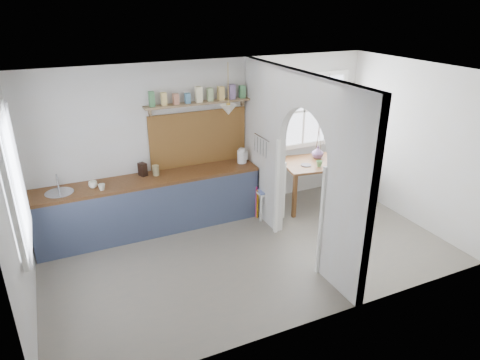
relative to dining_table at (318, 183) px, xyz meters
name	(u,v)px	position (x,y,z in m)	size (l,w,h in m)	color
floor	(251,253)	(-1.81, -1.00, -0.41)	(5.80, 3.20, 0.01)	#766C5C
ceiling	(253,74)	(-1.81, -1.00, 2.19)	(5.80, 3.20, 0.01)	beige
walls	(252,172)	(-1.81, -1.00, 0.89)	(5.81, 3.21, 2.60)	beige
partition	(294,153)	(-1.11, -0.94, 1.04)	(0.12, 3.20, 2.60)	beige
kitchen_window	(11,183)	(-4.68, -1.00, 1.24)	(0.10, 1.16, 1.50)	white
nook_window	(304,111)	(-0.01, 0.56, 1.19)	(1.76, 0.10, 1.30)	white
counter	(151,203)	(-2.94, 0.32, 0.05)	(3.50, 0.60, 0.90)	brown
sink	(60,193)	(-4.24, 0.30, 0.48)	(0.40, 0.40, 0.02)	#ACAFB7
backsplash	(199,138)	(-2.02, 0.57, 0.94)	(1.65, 0.03, 0.90)	brown
shelf	(199,99)	(-2.02, 0.49, 1.60)	(1.75, 0.20, 0.21)	#9A7759
pendant_lamp	(228,110)	(-1.66, 0.15, 1.47)	(0.26, 0.26, 0.16)	white
utensil_rail	(262,137)	(-1.20, -0.10, 1.04)	(0.02, 0.02, 0.50)	#ACAFB7
dining_table	(318,183)	(0.00, 0.00, 0.00)	(1.31, 0.88, 0.82)	brown
chair_left	(268,188)	(-1.01, 0.00, 0.09)	(0.46, 0.46, 1.00)	white
chair_right	(361,176)	(0.93, -0.05, 0.00)	(0.38, 0.38, 0.83)	white
kettle	(242,156)	(-1.35, 0.32, 0.62)	(0.21, 0.17, 0.25)	white
mug_a	(102,187)	(-3.67, 0.14, 0.54)	(0.10, 0.10, 0.09)	silver
mug_b	(93,185)	(-3.78, 0.28, 0.54)	(0.13, 0.13, 0.10)	white
knife_block	(143,169)	(-3.00, 0.45, 0.59)	(0.09, 0.13, 0.21)	black
jar	(156,170)	(-2.82, 0.38, 0.57)	(0.10, 0.10, 0.16)	#8A7E51
towel_magenta	(256,202)	(-1.23, -0.01, -0.14)	(0.02, 0.03, 0.58)	#CF287C
towel_orange	(257,205)	(-1.23, -0.05, -0.16)	(0.02, 0.03, 0.54)	#C0770E
bowl	(339,160)	(0.30, -0.15, 0.45)	(0.29, 0.29, 0.07)	white
table_cup	(319,164)	(-0.14, -0.20, 0.46)	(0.11, 0.11, 0.10)	#598E4E
plate	(306,165)	(-0.32, -0.07, 0.42)	(0.18, 0.18, 0.01)	#2C2222
vase	(318,152)	(0.07, 0.17, 0.52)	(0.21, 0.21, 0.22)	#67476D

